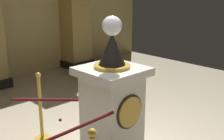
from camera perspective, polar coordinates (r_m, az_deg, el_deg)
The scene contains 4 objects.
pedestal_clock at distance 3.91m, azimuth 0.04°, elevation -6.01°, with size 0.78×0.78×1.84m.
stanchion_near at distance 4.43m, azimuth -13.57°, elevation -8.86°, with size 0.24×0.24×1.04m.
velvet_rope at distance 3.46m, azimuth -10.08°, elevation -8.19°, with size 1.13×1.15×0.22m.
column_right at distance 8.11m, azimuth -7.32°, elevation 12.66°, with size 0.77×0.77×3.51m.
Camera 1 is at (-2.30, -2.50, 2.19)m, focal length 47.22 mm.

